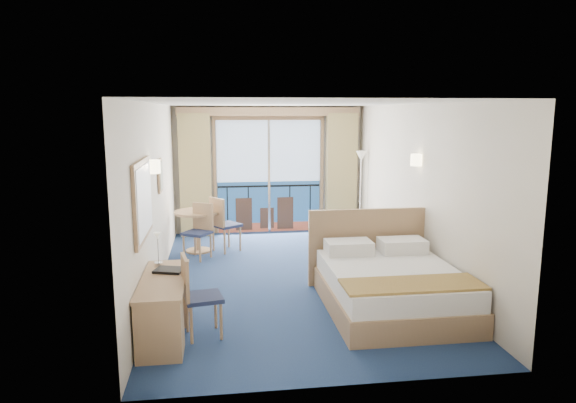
% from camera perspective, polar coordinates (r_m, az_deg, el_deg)
% --- Properties ---
extents(floor, '(6.50, 6.50, 0.00)m').
position_cam_1_polar(floor, '(8.15, 0.21, -8.49)').
color(floor, navy).
rests_on(floor, ground).
extents(room_walls, '(4.04, 6.54, 2.72)m').
position_cam_1_polar(room_walls, '(7.78, 0.22, 4.03)').
color(room_walls, beige).
rests_on(room_walls, ground).
extents(balcony_door, '(2.36, 0.03, 2.52)m').
position_cam_1_polar(balcony_door, '(11.02, -2.16, 2.47)').
color(balcony_door, navy).
rests_on(balcony_door, room_walls).
extents(curtain_left, '(0.65, 0.22, 2.55)m').
position_cam_1_polar(curtain_left, '(10.82, -10.25, 2.88)').
color(curtain_left, tan).
rests_on(curtain_left, room_walls).
extents(curtain_right, '(0.65, 0.22, 2.55)m').
position_cam_1_polar(curtain_right, '(11.12, 5.93, 3.17)').
color(curtain_right, tan).
rests_on(curtain_right, room_walls).
extents(pelmet, '(3.80, 0.25, 0.18)m').
position_cam_1_polar(pelmet, '(10.81, -2.11, 9.96)').
color(pelmet, '#A7805B').
rests_on(pelmet, room_walls).
extents(mirror, '(0.05, 1.25, 0.95)m').
position_cam_1_polar(mirror, '(6.31, -15.82, 0.16)').
color(mirror, '#A7805B').
rests_on(mirror, room_walls).
extents(wall_print, '(0.04, 0.42, 0.52)m').
position_cam_1_polar(wall_print, '(8.22, -14.00, 2.81)').
color(wall_print, '#A7805B').
rests_on(wall_print, room_walls).
extents(sconce_left, '(0.18, 0.18, 0.18)m').
position_cam_1_polar(sconce_left, '(7.15, -14.71, 3.76)').
color(sconce_left, '#F8E5AE').
rests_on(sconce_left, room_walls).
extents(sconce_right, '(0.18, 0.18, 0.18)m').
position_cam_1_polar(sconce_right, '(8.13, 14.09, 4.50)').
color(sconce_right, '#F8E5AE').
rests_on(sconce_right, room_walls).
extents(bed, '(1.83, 2.18, 1.15)m').
position_cam_1_polar(bed, '(7.01, 11.25, -9.04)').
color(bed, '#A7805B').
rests_on(bed, ground).
extents(nightstand, '(0.47, 0.45, 0.61)m').
position_cam_1_polar(nightstand, '(8.40, 12.25, -5.99)').
color(nightstand, '#A78558').
rests_on(nightstand, ground).
extents(phone, '(0.18, 0.14, 0.07)m').
position_cam_1_polar(phone, '(8.35, 12.55, -3.66)').
color(phone, silver).
rests_on(phone, nightstand).
extents(armchair, '(0.91, 0.92, 0.63)m').
position_cam_1_polar(armchair, '(10.30, 7.73, -2.85)').
color(armchair, '#4D505E').
rests_on(armchair, ground).
extents(floor_lamp, '(0.25, 0.25, 1.78)m').
position_cam_1_polar(floor_lamp, '(10.75, 8.10, 3.29)').
color(floor_lamp, silver).
rests_on(floor_lamp, ground).
extents(desk, '(0.51, 1.48, 0.69)m').
position_cam_1_polar(desk, '(5.86, -13.97, -12.38)').
color(desk, '#A7805B').
rests_on(desk, ground).
extents(desk_chair, '(0.50, 0.49, 0.97)m').
position_cam_1_polar(desk_chair, '(6.06, -10.22, -9.82)').
color(desk_chair, '#1E2646').
rests_on(desk_chair, ground).
extents(folder, '(0.39, 0.34, 0.03)m').
position_cam_1_polar(folder, '(6.36, -13.05, -7.43)').
color(folder, black).
rests_on(folder, desk).
extents(desk_lamp, '(0.11, 0.11, 0.40)m').
position_cam_1_polar(desk_lamp, '(6.57, -14.29, -4.37)').
color(desk_lamp, silver).
rests_on(desk_lamp, desk).
extents(round_table, '(0.86, 0.86, 0.77)m').
position_cam_1_polar(round_table, '(9.65, -10.00, -2.13)').
color(round_table, '#A7805B').
rests_on(round_table, ground).
extents(table_chair_a, '(0.62, 0.62, 1.03)m').
position_cam_1_polar(table_chair_a, '(9.57, -7.30, -2.19)').
color(table_chair_a, '#1E2646').
rests_on(table_chair_a, ground).
extents(table_chair_b, '(0.58, 0.59, 0.97)m').
position_cam_1_polar(table_chair_b, '(9.26, -9.79, -2.86)').
color(table_chair_b, '#1E2646').
rests_on(table_chair_b, ground).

